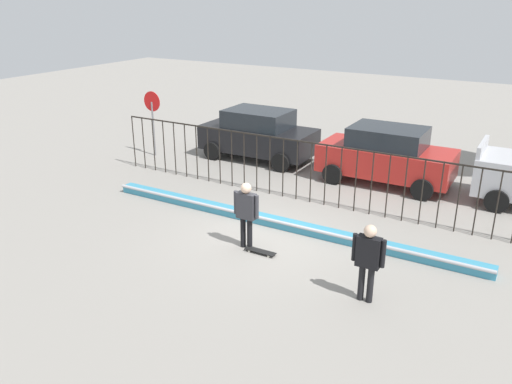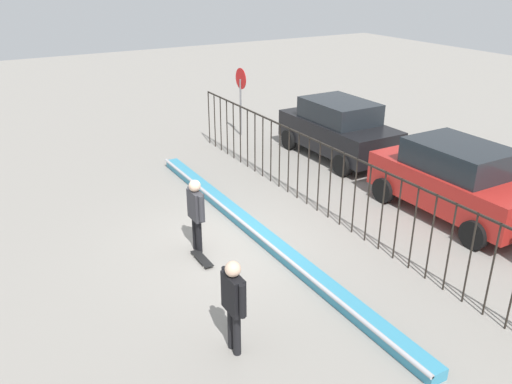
% 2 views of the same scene
% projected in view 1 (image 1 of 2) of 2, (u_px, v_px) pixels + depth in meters
% --- Properties ---
extents(ground_plane, '(60.00, 60.00, 0.00)m').
position_uv_depth(ground_plane, '(262.00, 239.00, 13.44)').
color(ground_plane, gray).
extents(bowl_coping_ledge, '(11.00, 0.41, 0.27)m').
position_uv_depth(bowl_coping_ledge, '(278.00, 222.00, 14.11)').
color(bowl_coping_ledge, teal).
rests_on(bowl_coping_ledge, ground).
extents(perimeter_fence, '(14.04, 0.04, 1.88)m').
position_uv_depth(perimeter_fence, '(311.00, 166.00, 15.41)').
color(perimeter_fence, black).
rests_on(perimeter_fence, ground).
extents(skateboarder, '(0.69, 0.26, 1.71)m').
position_uv_depth(skateboarder, '(246.00, 210.00, 12.62)').
color(skateboarder, black).
rests_on(skateboarder, ground).
extents(skateboard, '(0.80, 0.20, 0.07)m').
position_uv_depth(skateboard, '(260.00, 251.00, 12.66)').
color(skateboard, black).
rests_on(skateboard, ground).
extents(camera_operator, '(0.69, 0.26, 1.71)m').
position_uv_depth(camera_operator, '(368.00, 256.00, 10.38)').
color(camera_operator, black).
rests_on(camera_operator, ground).
extents(parked_car_black, '(4.30, 2.12, 1.90)m').
position_uv_depth(parked_car_black, '(258.00, 134.00, 19.61)').
color(parked_car_black, black).
rests_on(parked_car_black, ground).
extents(parked_car_red, '(4.30, 2.12, 1.90)m').
position_uv_depth(parked_car_red, '(386.00, 155.00, 17.08)').
color(parked_car_red, '#B2231E').
rests_on(parked_car_red, ground).
extents(stop_sign, '(0.76, 0.07, 2.50)m').
position_uv_depth(stop_sign, '(153.00, 115.00, 19.82)').
color(stop_sign, slate).
rests_on(stop_sign, ground).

